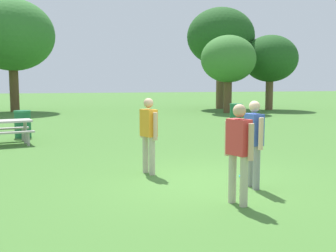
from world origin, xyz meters
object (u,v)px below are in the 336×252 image
at_px(picnic_table_near, 3,127).
at_px(trash_can_beside_table, 23,124).
at_px(person_thrower, 239,147).
at_px(tree_back_left, 221,37).
at_px(person_bystander, 254,138).
at_px(trash_can_further_along, 236,114).
at_px(tree_slender_mid, 228,60).
at_px(person_catcher, 149,131).
at_px(tree_back_right, 270,59).
at_px(frisbee, 245,176).
at_px(tree_far_right, 12,35).

height_order(picnic_table_near, trash_can_beside_table, trash_can_beside_table).
xyz_separation_m(person_thrower, tree_back_left, (7.95, 21.29, 4.12)).
bearing_deg(person_bystander, person_thrower, -128.10).
relative_size(picnic_table_near, trash_can_further_along, 2.07).
distance_m(trash_can_further_along, tree_slender_mid, 7.28).
bearing_deg(person_catcher, tree_back_right, 54.97).
xyz_separation_m(person_bystander, tree_back_right, (10.12, 18.42, 2.53)).
bearing_deg(frisbee, person_bystander, -105.03).
distance_m(person_bystander, trash_can_further_along, 11.07).
xyz_separation_m(person_catcher, frisbee, (1.90, -0.78, -0.93)).
bearing_deg(person_thrower, person_bystander, 51.90).
height_order(tree_far_right, tree_back_left, tree_far_right).
bearing_deg(tree_far_right, person_thrower, -74.45).
relative_size(tree_far_right, tree_slender_mid, 1.50).
height_order(person_thrower, tree_back_left, tree_back_left).
bearing_deg(trash_can_further_along, trash_can_beside_table, -166.74).
distance_m(person_catcher, tree_slender_mid, 17.16).
height_order(person_thrower, frisbee, person_thrower).
relative_size(picnic_table_near, tree_far_right, 0.28).
xyz_separation_m(picnic_table_near, trash_can_beside_table, (0.42, 1.54, -0.08)).
bearing_deg(person_bystander, picnic_table_near, 129.10).
bearing_deg(person_bystander, tree_slender_mid, 69.21).
xyz_separation_m(tree_slender_mid, tree_back_right, (3.81, 1.81, 0.17)).
relative_size(trash_can_beside_table, tree_back_right, 0.19).
bearing_deg(person_thrower, frisbee, 61.78).
xyz_separation_m(person_thrower, tree_far_right, (-6.04, 21.70, 3.93)).
relative_size(person_thrower, picnic_table_near, 0.83).
relative_size(person_bystander, tree_far_right, 0.23).
bearing_deg(tree_far_right, frisbee, -70.84).
height_order(trash_can_beside_table, trash_can_further_along, same).
distance_m(person_catcher, tree_far_right, 20.25).
distance_m(trash_can_further_along, tree_back_right, 10.56).
bearing_deg(tree_slender_mid, tree_far_right, 162.13).
bearing_deg(frisbee, picnic_table_near, 133.99).
xyz_separation_m(person_catcher, tree_back_left, (8.94, 18.81, 4.12)).
xyz_separation_m(person_bystander, trash_can_beside_table, (-4.93, 8.13, -0.46)).
distance_m(person_catcher, frisbee, 2.25).
distance_m(person_catcher, trash_can_further_along, 10.43).
relative_size(frisbee, trash_can_further_along, 0.26).
bearing_deg(trash_can_further_along, tree_far_right, 135.79).
xyz_separation_m(person_thrower, person_catcher, (-0.98, 2.48, 0.00)).
relative_size(frisbee, tree_slender_mid, 0.05).
distance_m(person_thrower, trash_can_further_along, 12.15).
bearing_deg(frisbee, person_thrower, -118.22).
bearing_deg(person_thrower, tree_back_right, 60.76).
relative_size(person_bystander, picnic_table_near, 0.83).
relative_size(trash_can_further_along, tree_back_right, 0.19).
bearing_deg(picnic_table_near, tree_far_right, 95.52).
relative_size(frisbee, tree_back_left, 0.03).
xyz_separation_m(trash_can_further_along, tree_back_left, (3.15, 10.14, 4.58)).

